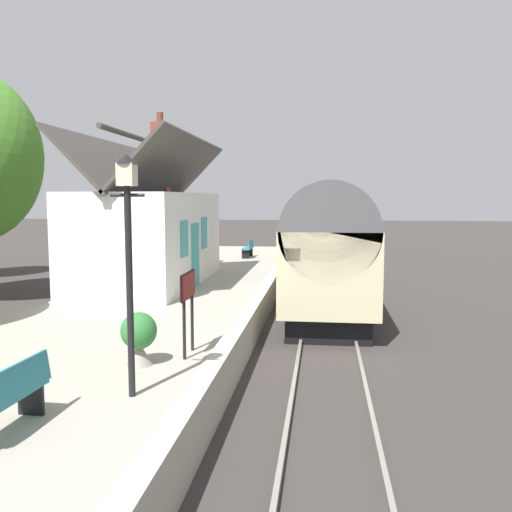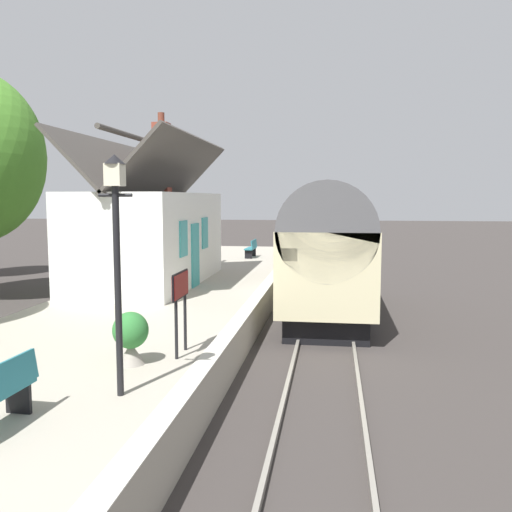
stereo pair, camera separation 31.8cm
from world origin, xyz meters
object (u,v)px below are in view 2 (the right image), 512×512
at_px(train, 328,249).
at_px(planter_edge_far, 131,336).
at_px(bench_platform_end, 252,248).
at_px(lamp_post_platform, 116,229).
at_px(station_building, 151,234).
at_px(station_sign_board, 180,292).

distance_m(train, planter_edge_far, 9.61).
bearing_deg(train, bench_platform_end, 24.03).
relative_size(train, lamp_post_platform, 2.42).
bearing_deg(planter_edge_far, lamp_post_platform, -164.81).
distance_m(station_building, bench_platform_end, 8.95).
bearing_deg(lamp_post_platform, planter_edge_far, 15.19).
distance_m(train, bench_platform_end, 9.47).
distance_m(station_building, planter_edge_far, 9.48).
xyz_separation_m(bench_platform_end, station_sign_board, (-16.87, -1.19, 0.71)).
height_order(train, station_sign_board, train).
bearing_deg(bench_platform_end, train, -155.97).
bearing_deg(train, station_sign_board, 162.21).
height_order(train, planter_edge_far, train).
height_order(bench_platform_end, planter_edge_far, planter_edge_far).
xyz_separation_m(train, station_sign_board, (-8.25, 2.65, -0.10)).
relative_size(bench_platform_end, station_sign_board, 0.90).
xyz_separation_m(station_building, bench_platform_end, (8.58, -2.22, -1.24)).
distance_m(planter_edge_far, lamp_post_platform, 2.52).
bearing_deg(planter_edge_far, station_sign_board, -44.49).
height_order(bench_platform_end, station_sign_board, station_sign_board).
bearing_deg(train, lamp_post_platform, 164.24).
relative_size(train, station_building, 1.05).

